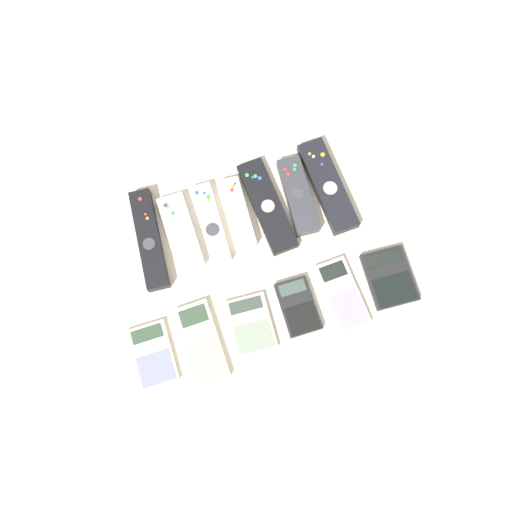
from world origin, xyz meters
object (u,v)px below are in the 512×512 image
object	(u,v)px
remote_3	(237,213)
calculator_2	(251,324)
remote_0	(149,239)
remote_2	(211,223)
calculator_5	(390,277)
remote_4	(267,206)
calculator_4	(342,294)
calculator_1	(202,342)
remote_5	(298,196)
remote_6	(328,186)
calculator_0	(153,355)
calculator_3	(298,306)
remote_1	(181,232)

from	to	relation	value
remote_3	calculator_2	bearing A→B (deg)	-98.31
remote_0	remote_2	world-z (taller)	remote_0
calculator_2	calculator_5	xyz separation A→B (m)	(0.30, 0.00, 0.00)
remote_0	calculator_2	bearing A→B (deg)	-53.72
remote_2	calculator_2	xyz separation A→B (m)	(0.02, -0.23, -0.00)
remote_3	calculator_2	xyz separation A→B (m)	(-0.04, -0.23, -0.01)
remote_4	calculator_5	distance (m)	0.29
calculator_2	calculator_4	bearing A→B (deg)	3.34
remote_4	calculator_1	xyz separation A→B (m)	(-0.21, -0.23, -0.00)
remote_5	calculator_1	distance (m)	0.36
calculator_1	calculator_5	bearing A→B (deg)	-0.11
calculator_1	calculator_5	world-z (taller)	calculator_1
remote_3	remote_5	size ratio (longest dim) A/B	0.90
remote_0	calculator_5	xyz separation A→B (m)	(0.44, -0.22, -0.01)
remote_6	calculator_2	distance (m)	0.34
remote_6	calculator_2	size ratio (longest dim) A/B	1.84
remote_2	calculator_2	world-z (taller)	remote_2
remote_4	remote_5	world-z (taller)	remote_5
remote_4	calculator_0	bearing A→B (deg)	-147.77
remote_3	remote_6	world-z (taller)	remote_3
remote_6	calculator_3	bearing A→B (deg)	-125.05
remote_6	calculator_4	bearing A→B (deg)	-105.16
remote_1	calculator_4	bearing A→B (deg)	-40.33
calculator_4	calculator_5	xyz separation A→B (m)	(0.10, 0.00, -0.00)
remote_4	remote_6	distance (m)	0.14
calculator_3	calculator_4	bearing A→B (deg)	-1.38
calculator_2	remote_4	bearing A→B (deg)	67.29
remote_6	calculator_2	world-z (taller)	remote_6
remote_6	calculator_3	xyz separation A→B (m)	(-0.14, -0.22, -0.00)
remote_6	calculator_3	world-z (taller)	remote_6
remote_4	calculator_0	world-z (taller)	remote_4
calculator_5	remote_0	bearing A→B (deg)	156.17
remote_3	calculator_4	xyz separation A→B (m)	(0.15, -0.23, -0.01)
calculator_1	calculator_5	size ratio (longest dim) A/B	1.29
remote_3	remote_5	xyz separation A→B (m)	(0.13, -0.00, 0.00)
remote_1	calculator_4	world-z (taller)	remote_1
remote_6	calculator_3	size ratio (longest dim) A/B	1.90
remote_1	calculator_3	world-z (taller)	remote_1
remote_5	remote_2	bearing A→B (deg)	-175.66
remote_0	remote_6	size ratio (longest dim) A/B	1.01
remote_5	calculator_1	xyz separation A→B (m)	(-0.28, -0.23, -0.01)
remote_2	remote_6	bearing A→B (deg)	2.53
remote_5	calculator_2	distance (m)	0.29
calculator_4	remote_6	bearing A→B (deg)	74.66
calculator_3	calculator_5	size ratio (longest dim) A/B	0.92
remote_4	calculator_4	xyz separation A→B (m)	(0.08, -0.23, -0.00)
calculator_1	calculator_3	bearing A→B (deg)	1.22
remote_1	calculator_2	distance (m)	0.24
remote_4	calculator_4	distance (m)	0.24
remote_2	remote_3	xyz separation A→B (m)	(0.06, 0.00, 0.00)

